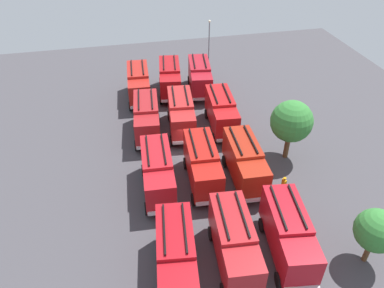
% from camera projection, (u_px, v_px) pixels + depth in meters
% --- Properties ---
extents(ground_plane, '(62.74, 62.74, 0.00)m').
position_uv_depth(ground_plane, '(192.00, 155.00, 37.17)').
color(ground_plane, '#423F44').
extents(fire_truck_0, '(7.35, 3.14, 3.88)m').
position_uv_depth(fire_truck_0, '(139.00, 83.00, 45.11)').
color(fire_truck_0, '#A71F19').
rests_on(fire_truck_0, ground).
extents(fire_truck_1, '(7.40, 3.32, 3.88)m').
position_uv_depth(fire_truck_1, '(147.00, 118.00, 38.85)').
color(fire_truck_1, maroon).
rests_on(fire_truck_1, ground).
extents(fire_truck_2, '(7.34, 3.11, 3.88)m').
position_uv_depth(fire_truck_2, '(158.00, 172.00, 31.84)').
color(fire_truck_2, '#AF181F').
rests_on(fire_truck_2, ground).
extents(fire_truck_3, '(7.45, 3.48, 3.88)m').
position_uv_depth(fire_truck_3, '(176.00, 256.00, 24.86)').
color(fire_truck_3, '#A71019').
rests_on(fire_truck_3, ground).
extents(fire_truck_4, '(7.47, 3.57, 3.88)m').
position_uv_depth(fire_truck_4, '(170.00, 78.00, 46.28)').
color(fire_truck_4, '#A01217').
rests_on(fire_truck_4, ground).
extents(fire_truck_5, '(7.43, 3.41, 3.88)m').
position_uv_depth(fire_truck_5, '(181.00, 113.00, 39.51)').
color(fire_truck_5, '#AD2222').
rests_on(fire_truck_5, ground).
extents(fire_truck_6, '(7.35, 3.16, 3.88)m').
position_uv_depth(fire_truck_6, '(202.00, 164.00, 32.69)').
color(fire_truck_6, '#A81913').
rests_on(fire_truck_6, ground).
extents(fire_truck_7, '(7.39, 3.28, 3.88)m').
position_uv_depth(fire_truck_7, '(234.00, 242.00, 25.82)').
color(fire_truck_7, '#A61A1F').
rests_on(fire_truck_7, ground).
extents(fire_truck_8, '(7.48, 3.60, 3.88)m').
position_uv_depth(fire_truck_8, '(200.00, 76.00, 46.63)').
color(fire_truck_8, maroon).
rests_on(fire_truck_8, ground).
extents(fire_truck_9, '(7.39, 3.27, 3.88)m').
position_uv_depth(fire_truck_9, '(221.00, 111.00, 39.85)').
color(fire_truck_9, '#AF1618').
rests_on(fire_truck_9, ground).
extents(fire_truck_10, '(7.32, 3.08, 3.88)m').
position_uv_depth(fire_truck_10, '(245.00, 161.00, 32.97)').
color(fire_truck_10, '#A02312').
rests_on(fire_truck_10, ground).
extents(fire_truck_11, '(7.47, 3.56, 3.88)m').
position_uv_depth(fire_truck_11, '(289.00, 233.00, 26.44)').
color(fire_truck_11, '#AE121D').
rests_on(fire_truck_11, ground).
extents(firefighter_0, '(0.44, 0.28, 1.64)m').
position_uv_depth(firefighter_0, '(284.00, 184.00, 32.40)').
color(firefighter_0, black).
rests_on(firefighter_0, ground).
extents(firefighter_1, '(0.41, 0.48, 1.63)m').
position_uv_depth(firefighter_1, '(210.00, 143.00, 37.27)').
color(firefighter_1, black).
rests_on(firefighter_1, ground).
extents(firefighter_2, '(0.34, 0.47, 1.82)m').
position_uv_depth(firefighter_2, '(162.00, 152.00, 35.90)').
color(firefighter_2, black).
rests_on(firefighter_2, ground).
extents(tree_0, '(3.99, 3.99, 6.19)m').
position_uv_depth(tree_0, '(292.00, 122.00, 34.54)').
color(tree_0, brown).
rests_on(tree_0, ground).
extents(tree_1, '(3.07, 3.07, 4.75)m').
position_uv_depth(tree_1, '(377.00, 231.00, 25.27)').
color(tree_1, brown).
rests_on(tree_1, ground).
extents(traffic_cone_0, '(0.48, 0.48, 0.68)m').
position_uv_depth(traffic_cone_0, '(221.00, 102.00, 45.06)').
color(traffic_cone_0, '#F2600C').
rests_on(traffic_cone_0, ground).
extents(lamppost, '(0.36, 0.36, 6.91)m').
position_uv_depth(lamppost, '(209.00, 41.00, 51.39)').
color(lamppost, slate).
rests_on(lamppost, ground).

